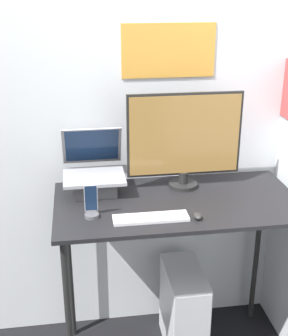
% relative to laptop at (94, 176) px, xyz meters
% --- Properties ---
extents(wall_back, '(6.00, 0.06, 2.60)m').
position_rel_laptop_xyz_m(wall_back, '(0.39, 0.22, 0.25)').
color(wall_back, silver).
rests_on(wall_back, ground_plane).
extents(desk, '(1.19, 0.61, 0.97)m').
position_rel_laptop_xyz_m(desk, '(0.39, -0.17, -0.19)').
color(desk, black).
rests_on(desk, ground_plane).
extents(laptop, '(0.30, 0.32, 0.30)m').
position_rel_laptop_xyz_m(laptop, '(0.00, 0.00, 0.00)').
color(laptop, '#4C4C51').
rests_on(laptop, desk).
extents(monitor, '(0.58, 0.15, 0.49)m').
position_rel_laptop_xyz_m(monitor, '(0.46, -0.01, 0.17)').
color(monitor, black).
rests_on(monitor, desk).
extents(keyboard, '(0.34, 0.09, 0.02)m').
position_rel_laptop_xyz_m(keyboard, '(0.23, -0.34, -0.07)').
color(keyboard, silver).
rests_on(keyboard, desk).
extents(mouse, '(0.04, 0.06, 0.03)m').
position_rel_laptop_xyz_m(mouse, '(0.44, -0.37, -0.07)').
color(mouse, '#262626').
rests_on(mouse, desk).
extents(cell_phone, '(0.06, 0.07, 0.16)m').
position_rel_laptop_xyz_m(cell_phone, '(-0.03, -0.28, -0.03)').
color(cell_phone, '#4C4C51').
rests_on(cell_phone, desk).
extents(computer_tower, '(0.20, 0.40, 0.50)m').
position_rel_laptop_xyz_m(computer_tower, '(0.46, -0.10, -0.79)').
color(computer_tower, silver).
rests_on(computer_tower, ground_plane).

